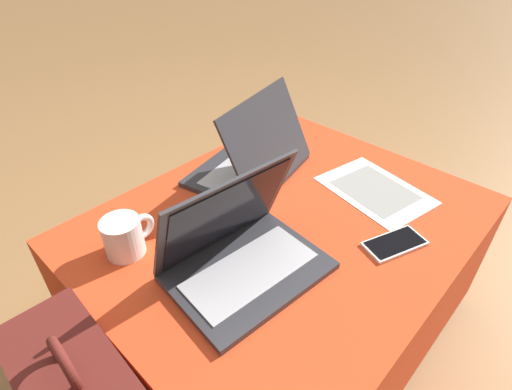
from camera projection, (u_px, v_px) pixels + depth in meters
ground_plane at (280, 323)px, 1.31m from camera, size 14.00×14.00×0.00m
ottoman at (282, 276)px, 1.18m from camera, size 1.01×0.81×0.45m
laptop_near at (241, 252)px, 0.88m from camera, size 0.36×0.28×0.24m
laptop_far at (254, 159)px, 1.18m from camera, size 0.39×0.32×0.25m
cell_phone at (395, 244)px, 0.96m from camera, size 0.17×0.12×0.01m
paper_sheet at (375, 190)px, 1.15m from camera, size 0.27×0.33×0.00m
coffee_mug at (125, 236)px, 0.92m from camera, size 0.13×0.09×0.09m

